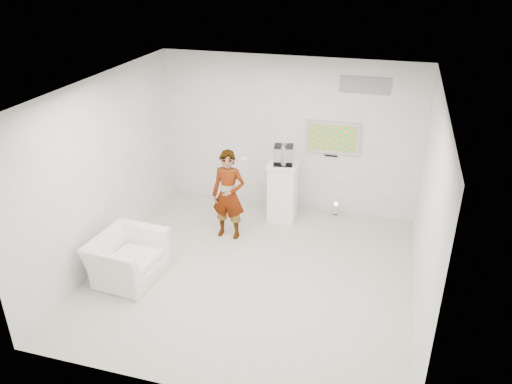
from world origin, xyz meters
TOP-DOWN VIEW (x-y plane):
  - room at (0.00, 0.00)m, footprint 5.01×5.01m
  - tv at (0.85, 2.45)m, footprint 1.00×0.08m
  - logo_decal at (1.35, 2.49)m, footprint 0.90×0.02m
  - person at (-0.73, 1.02)m, footprint 0.60×0.40m
  - armchair at (-1.85, -0.64)m, footprint 1.05×1.18m
  - pedestal at (0.04, 1.92)m, footprint 0.57×0.57m
  - floor_uplight at (1.03, 2.27)m, footprint 0.21×0.21m
  - vitrine at (0.04, 1.92)m, footprint 0.40×0.40m
  - console at (0.04, 1.92)m, footprint 0.12×0.18m
  - wii_remote at (-0.48, 1.16)m, footprint 0.08×0.13m

SIDE VIEW (x-z plane):
  - floor_uplight at x=1.03m, z-range 0.00..0.29m
  - armchair at x=-1.85m, z-range 0.00..0.71m
  - pedestal at x=0.04m, z-range 0.00..1.14m
  - person at x=-0.73m, z-range 0.00..1.64m
  - console at x=0.04m, z-range 1.14..1.37m
  - vitrine at x=0.04m, z-range 1.14..1.49m
  - wii_remote at x=-0.48m, z-range 1.46..1.49m
  - room at x=0.00m, z-range 0.00..3.00m
  - tv at x=0.85m, z-range 1.25..1.85m
  - logo_decal at x=1.35m, z-range 2.40..2.70m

